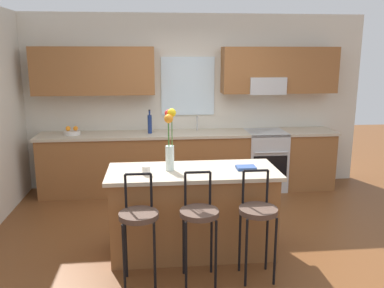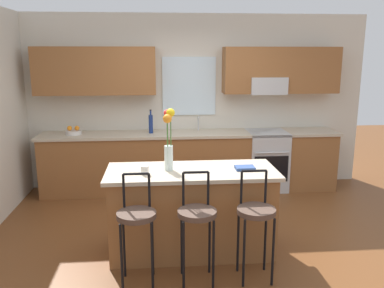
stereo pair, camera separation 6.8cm
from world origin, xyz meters
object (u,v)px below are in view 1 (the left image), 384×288
object	(u,v)px
bottle_olive_oil	(150,124)
oven_range	(265,160)
flower_vase	(170,139)
cookbook	(246,168)
fruit_bowl_oranges	(72,132)
bar_stool_near	(139,220)
bar_stool_middle	(199,218)
mug_ceramic	(146,170)
kitchen_island	(193,211)
bar_stool_far	(258,215)

from	to	relation	value
bottle_olive_oil	oven_range	bearing A→B (deg)	-0.79
flower_vase	cookbook	world-z (taller)	flower_vase
fruit_bowl_oranges	cookbook	bearing A→B (deg)	-43.41
bar_stool_near	bar_stool_middle	size ratio (longest dim) A/B	1.00
mug_ceramic	bottle_olive_oil	xyz separation A→B (m)	(0.03, 2.13, 0.10)
bar_stool_middle	mug_ceramic	size ratio (longest dim) A/B	11.58
bar_stool_middle	mug_ceramic	xyz separation A→B (m)	(-0.48, 0.46, 0.33)
kitchen_island	flower_vase	world-z (taller)	flower_vase
bar_stool_near	flower_vase	world-z (taller)	flower_vase
oven_range	fruit_bowl_oranges	world-z (taller)	fruit_bowl_oranges
bar_stool_near	mug_ceramic	size ratio (longest dim) A/B	11.58
flower_vase	fruit_bowl_oranges	world-z (taller)	flower_vase
bar_stool_middle	bar_stool_far	world-z (taller)	same
mug_ceramic	bar_stool_far	bearing A→B (deg)	-24.05
flower_vase	bar_stool_middle	bearing A→B (deg)	-68.12
bar_stool_far	fruit_bowl_oranges	world-z (taller)	fruit_bowl_oranges
bar_stool_near	cookbook	world-z (taller)	bar_stool_near
mug_ceramic	fruit_bowl_oranges	size ratio (longest dim) A/B	0.37
kitchen_island	bar_stool_far	xyz separation A→B (m)	(0.55, -0.58, 0.17)
kitchen_island	bottle_olive_oil	size ratio (longest dim) A/B	4.93
oven_range	kitchen_island	bearing A→B (deg)	-124.17
oven_range	fruit_bowl_oranges	size ratio (longest dim) A/B	3.83
bar_stool_middle	flower_vase	bearing A→B (deg)	111.88
bar_stool_near	bar_stool_middle	xyz separation A→B (m)	(0.55, 0.00, 0.00)
kitchen_island	bottle_olive_oil	xyz separation A→B (m)	(-0.45, 2.01, 0.60)
oven_range	bar_stool_far	size ratio (longest dim) A/B	0.88
bar_stool_far	oven_range	bearing A→B (deg)	72.71
kitchen_island	flower_vase	distance (m)	0.82
kitchen_island	bottle_olive_oil	distance (m)	2.15
bar_stool_near	bar_stool_middle	world-z (taller)	same
bar_stool_near	fruit_bowl_oranges	world-z (taller)	fruit_bowl_oranges
fruit_bowl_oranges	bottle_olive_oil	bearing A→B (deg)	-0.00
bar_stool_far	flower_vase	bearing A→B (deg)	143.24
bar_stool_middle	mug_ceramic	distance (m)	0.74
bar_stool_middle	cookbook	distance (m)	0.84
bar_stool_far	fruit_bowl_oranges	bearing A→B (deg)	129.70
bar_stool_middle	bar_stool_far	xyz separation A→B (m)	(0.55, 0.00, 0.00)
flower_vase	mug_ceramic	bearing A→B (deg)	-152.51
bar_stool_middle	mug_ceramic	bearing A→B (deg)	136.25
bar_stool_far	bar_stool_middle	bearing A→B (deg)	180.00
oven_range	kitchen_island	size ratio (longest dim) A/B	0.52
cookbook	bottle_olive_oil	size ratio (longest dim) A/B	0.56
bar_stool_near	mug_ceramic	distance (m)	0.57
bar_stool_far	fruit_bowl_oranges	xyz separation A→B (m)	(-2.15, 2.59, 0.33)
fruit_bowl_oranges	bottle_olive_oil	distance (m)	1.16
bar_stool_near	bottle_olive_oil	xyz separation A→B (m)	(0.10, 2.59, 0.43)
flower_vase	mug_ceramic	size ratio (longest dim) A/B	7.17
oven_range	bar_stool_near	bearing A→B (deg)	-126.49
flower_vase	fruit_bowl_oranges	xyz separation A→B (m)	(-1.37, 2.00, -0.29)
kitchen_island	oven_range	bearing A→B (deg)	55.83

